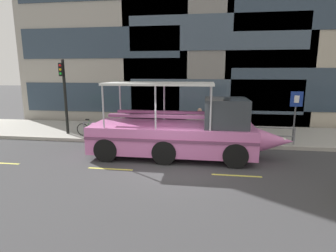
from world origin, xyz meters
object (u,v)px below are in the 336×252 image
object	(u,v)px
duck_tour_boat	(184,132)
pedestrian_near_bow	(235,118)
parking_sign	(296,108)
pedestrian_mid_left	(200,120)
leaned_bicycle	(91,129)
traffic_light_pole	(64,90)

from	to	relation	value
duck_tour_boat	pedestrian_near_bow	size ratio (longest dim) A/B	5.20
parking_sign	pedestrian_near_bow	world-z (taller)	parking_sign
pedestrian_mid_left	leaned_bicycle	bearing A→B (deg)	-176.85
duck_tour_boat	pedestrian_near_bow	xyz separation A→B (m)	(2.52, 3.49, 0.10)
leaned_bicycle	pedestrian_near_bow	distance (m)	8.03
traffic_light_pole	pedestrian_mid_left	world-z (taller)	traffic_light_pole
traffic_light_pole	leaned_bicycle	xyz separation A→B (m)	(1.64, -0.31, -2.17)
parking_sign	leaned_bicycle	xyz separation A→B (m)	(-10.83, -0.35, -1.37)
traffic_light_pole	pedestrian_near_bow	xyz separation A→B (m)	(9.57, 0.74, -1.53)
pedestrian_mid_left	pedestrian_near_bow	bearing A→B (deg)	20.62
leaned_bicycle	pedestrian_near_bow	world-z (taller)	pedestrian_near_bow
parking_sign	leaned_bicycle	size ratio (longest dim) A/B	1.48
parking_sign	traffic_light_pole	bearing A→B (deg)	-179.84
traffic_light_pole	duck_tour_boat	distance (m)	7.73
pedestrian_near_bow	duck_tour_boat	bearing A→B (deg)	-125.84
traffic_light_pole	leaned_bicycle	size ratio (longest dim) A/B	2.42
duck_tour_boat	pedestrian_mid_left	size ratio (longest dim) A/B	5.35
parking_sign	pedestrian_mid_left	xyz separation A→B (m)	(-4.82, -0.02, -0.76)
pedestrian_mid_left	parking_sign	bearing A→B (deg)	0.22
duck_tour_boat	traffic_light_pole	bearing A→B (deg)	158.66
leaned_bicycle	pedestrian_mid_left	distance (m)	6.04
duck_tour_boat	leaned_bicycle	bearing A→B (deg)	155.72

